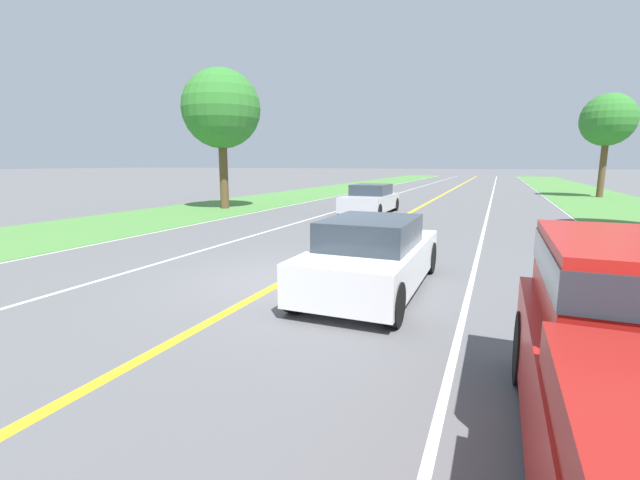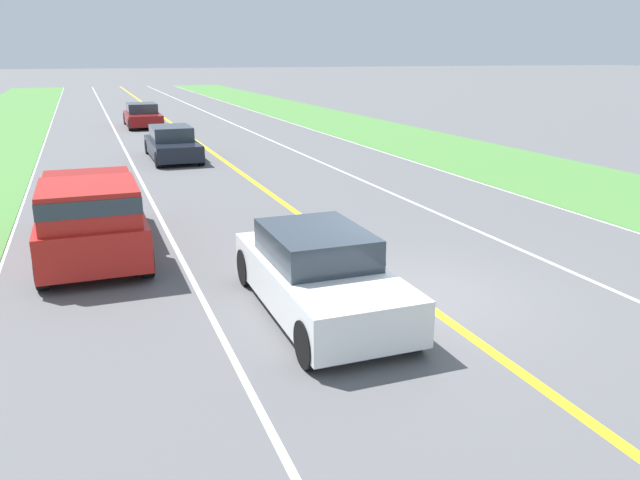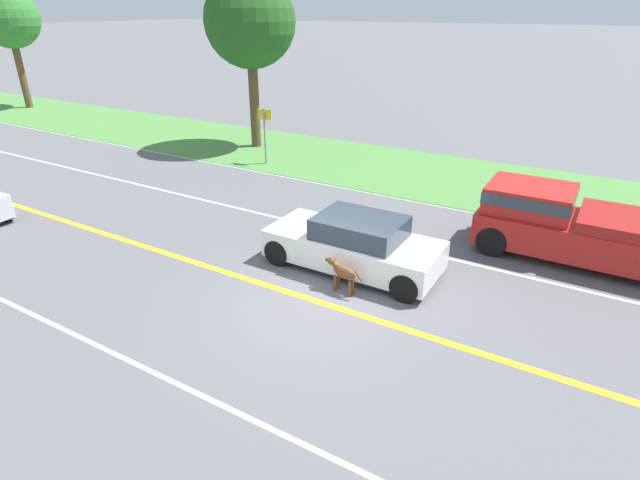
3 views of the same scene
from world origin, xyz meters
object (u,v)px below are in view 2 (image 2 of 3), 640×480
Objects in this scene: ego_car at (319,274)px; car_trailing_near at (172,144)px; pickup_truck at (90,212)px; car_trailing_mid at (143,116)px; dog at (375,268)px.

car_trailing_near is at bearing -89.85° from ego_car.
car_trailing_mid is (-3.36, -24.72, -0.26)m from pickup_truck.
car_trailing_mid is (1.17, -29.14, 0.11)m from dog.
dog is 0.19× the size of pickup_truck.
ego_car is at bearing 125.81° from pickup_truck.
pickup_truck is 24.95m from car_trailing_mid.
dog is at bearing 135.75° from pickup_truck.
dog is 29.16m from car_trailing_mid.
car_trailing_near is at bearing -76.72° from dog.
car_trailing_mid is at bearing -89.96° from ego_car.
pickup_truck is at bearing -54.19° from ego_car.
dog is 0.23× the size of car_trailing_near.
car_trailing_near is at bearing 89.89° from car_trailing_mid.
pickup_truck is 12.53m from car_trailing_near.
car_trailing_mid is at bearing -97.75° from pickup_truck.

